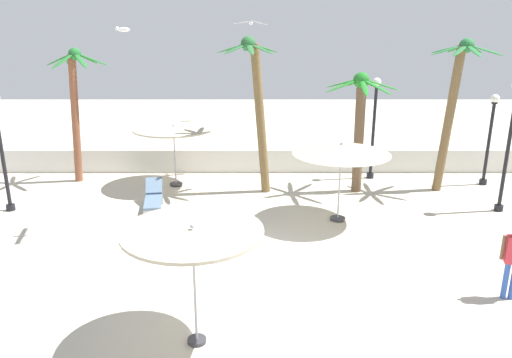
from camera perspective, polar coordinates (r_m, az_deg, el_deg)
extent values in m
plane|color=beige|center=(12.90, 0.06, -9.87)|extent=(56.00, 56.00, 0.00)
cube|color=silver|center=(20.44, -0.07, 2.10)|extent=(25.20, 0.30, 0.95)
cylinder|color=#333338|center=(10.23, -7.01, -17.90)|extent=(0.37, 0.37, 0.08)
cylinder|color=#A5A5AD|center=(9.61, -7.27, -12.34)|extent=(0.05, 0.05, 2.37)
cylinder|color=#B7AD93|center=(9.08, -7.56, -5.97)|extent=(2.60, 2.60, 0.06)
sphere|color=#99999E|center=(9.05, -7.58, -5.40)|extent=(0.08, 0.08, 0.08)
cylinder|color=#333338|center=(19.13, -9.38, -0.61)|extent=(0.48, 0.48, 0.08)
cylinder|color=#A5A5AD|center=(18.83, -9.54, 2.47)|extent=(0.05, 0.05, 2.21)
cylinder|color=#B7AD93|center=(18.58, -9.71, 5.69)|extent=(2.97, 2.97, 0.06)
sphere|color=#99999E|center=(18.55, -9.73, 6.04)|extent=(0.08, 0.08, 0.08)
cylinder|color=#333338|center=(15.86, 9.09, -4.50)|extent=(0.48, 0.48, 0.08)
cylinder|color=#A5A5AD|center=(15.49, 9.27, -0.85)|extent=(0.05, 0.05, 2.21)
cone|color=#B7AD93|center=(15.16, 9.50, 3.44)|extent=(2.98, 2.98, 0.29)
sphere|color=#99999E|center=(15.12, 9.53, 4.04)|extent=(0.08, 0.08, 0.08)
cylinder|color=brown|center=(19.00, 20.93, 6.26)|extent=(0.63, 0.32, 5.17)
sphere|color=#296E38|center=(18.83, 22.73, 13.93)|extent=(0.51, 0.51, 0.51)
ellipsoid|color=#296E38|center=(19.09, 24.45, 13.36)|extent=(1.23, 0.22, 0.38)
ellipsoid|color=#296E38|center=(19.40, 23.48, 13.52)|extent=(1.03, 0.98, 0.38)
ellipsoid|color=#296E38|center=(19.37, 21.74, 13.72)|extent=(0.37, 1.24, 0.38)
ellipsoid|color=#296E38|center=(19.05, 20.88, 13.76)|extent=(1.04, 0.97, 0.38)
ellipsoid|color=#296E38|center=(18.54, 20.94, 13.68)|extent=(1.24, 0.33, 0.38)
ellipsoid|color=#296E38|center=(18.24, 22.07, 13.51)|extent=(0.94, 1.07, 0.38)
ellipsoid|color=#296E38|center=(18.25, 23.42, 13.35)|extent=(0.21, 1.22, 0.38)
ellipsoid|color=#296E38|center=(18.66, 24.56, 13.28)|extent=(1.08, 0.92, 0.38)
cylinder|color=brown|center=(20.03, -20.24, 6.37)|extent=(0.52, 0.28, 4.83)
sphere|color=#236A2C|center=(19.67, -20.33, 13.29)|extent=(0.45, 0.45, 0.45)
ellipsoid|color=#236A2C|center=(19.56, -18.51, 12.87)|extent=(1.15, 0.35, 0.52)
ellipsoid|color=#236A2C|center=(20.12, -19.09, 12.93)|extent=(0.63, 1.12, 0.52)
ellipsoid|color=#236A2C|center=(20.26, -20.75, 12.78)|extent=(0.81, 1.04, 0.52)
ellipsoid|color=#236A2C|center=(19.96, -21.84, 12.61)|extent=(1.15, 0.36, 0.52)
ellipsoid|color=#236A2C|center=(19.24, -21.51, 12.50)|extent=(0.63, 1.12, 0.52)
ellipsoid|color=#236A2C|center=(19.10, -19.72, 12.66)|extent=(0.84, 1.03, 0.52)
cylinder|color=brown|center=(18.09, 11.44, 4.70)|extent=(0.39, 0.35, 4.02)
sphere|color=#207724|center=(17.75, 11.71, 11.03)|extent=(0.56, 0.56, 0.56)
ellipsoid|color=#207724|center=(17.91, 13.88, 10.46)|extent=(1.33, 0.22, 0.46)
ellipsoid|color=#207724|center=(18.42, 12.38, 10.75)|extent=(0.84, 1.25, 0.46)
ellipsoid|color=#207724|center=(18.41, 10.93, 10.84)|extent=(0.40, 1.35, 0.46)
ellipsoid|color=#207724|center=(18.06, 9.68, 10.78)|extent=(1.19, 0.95, 0.46)
ellipsoid|color=#207724|center=(17.42, 9.73, 10.52)|extent=(1.32, 0.65, 0.46)
ellipsoid|color=#207724|center=(17.10, 12.02, 10.26)|extent=(0.27, 1.34, 0.46)
ellipsoid|color=#207724|center=(17.32, 13.38, 10.27)|extent=(0.95, 1.19, 0.46)
cylinder|color=brown|center=(17.56, 0.25, 6.70)|extent=(0.73, 0.31, 5.25)
sphere|color=#2B6635|center=(17.26, -1.17, 15.26)|extent=(0.50, 0.50, 0.50)
ellipsoid|color=#2B6635|center=(17.37, 0.62, 14.80)|extent=(1.05, 0.40, 0.37)
ellipsoid|color=#2B6635|center=(17.62, 0.17, 14.84)|extent=(0.90, 0.85, 0.37)
ellipsoid|color=#2B6635|center=(17.79, -1.38, 14.86)|extent=(0.34, 1.05, 0.37)
ellipsoid|color=#2B6635|center=(17.62, -2.51, 14.82)|extent=(0.92, 0.82, 0.37)
ellipsoid|color=#2B6635|center=(17.28, -2.99, 14.76)|extent=(1.04, 0.20, 0.37)
ellipsoid|color=#2B6635|center=(16.92, -2.57, 14.70)|extent=(0.90, 0.84, 0.37)
ellipsoid|color=#2B6635|center=(16.74, -0.92, 14.69)|extent=(0.35, 1.05, 0.37)
ellipsoid|color=#2B6635|center=(16.93, 0.27, 14.72)|extent=(0.93, 0.80, 0.37)
cylinder|color=black|center=(20.87, 24.32, -0.26)|extent=(0.28, 0.28, 0.20)
cylinder|color=black|center=(20.51, 24.83, 3.62)|extent=(0.12, 0.12, 3.12)
cylinder|color=black|center=(20.23, 25.40, 7.90)|extent=(0.22, 0.22, 0.06)
sphere|color=white|center=(20.21, 25.46, 8.34)|extent=(0.32, 0.32, 0.32)
cylinder|color=black|center=(18.29, -26.55, -2.97)|extent=(0.28, 0.28, 0.20)
cylinder|color=black|center=(17.83, -27.27, 2.03)|extent=(0.12, 0.12, 3.52)
cylinder|color=black|center=(18.21, 25.80, -2.95)|extent=(0.28, 0.28, 0.20)
cylinder|color=black|center=(17.70, 26.60, 2.72)|extent=(0.12, 0.12, 3.93)
cylinder|color=black|center=(20.27, 12.69, 0.42)|extent=(0.28, 0.28, 0.20)
cylinder|color=black|center=(19.84, 13.02, 5.13)|extent=(0.12, 0.12, 3.61)
cylinder|color=black|center=(19.54, 13.38, 10.30)|extent=(0.22, 0.22, 0.06)
sphere|color=white|center=(19.53, 13.42, 10.77)|extent=(0.33, 0.33, 0.33)
cube|color=#B7B7BC|center=(15.99, -12.04, -3.97)|extent=(0.55, 0.12, 0.35)
cube|color=#B7B7BC|center=(17.20, -11.82, -2.38)|extent=(0.55, 0.12, 0.35)
cube|color=slate|center=(16.53, -11.96, -2.58)|extent=(0.75, 1.46, 0.08)
cube|color=slate|center=(17.29, -11.87, -0.75)|extent=(0.63, 0.65, 0.45)
cylinder|color=#3359B2|center=(12.66, 27.15, -10.31)|extent=(0.12, 0.12, 0.89)
cylinder|color=#3359B2|center=(12.62, 26.44, -10.29)|extent=(0.12, 0.12, 0.89)
cube|color=#D8333F|center=(12.33, 27.28, -7.17)|extent=(0.41, 0.32, 0.63)
cylinder|color=brown|center=(12.26, 26.21, -6.98)|extent=(0.08, 0.08, 0.57)
ellipsoid|color=white|center=(19.66, -0.87, 17.43)|extent=(0.20, 0.34, 0.12)
sphere|color=white|center=(19.82, -1.01, 17.52)|extent=(0.10, 0.10, 0.10)
cube|color=silver|center=(19.57, -1.84, 17.48)|extent=(0.67, 0.32, 0.12)
cube|color=silver|center=(19.75, 0.10, 17.49)|extent=(0.66, 0.31, 0.18)
ellipsoid|color=white|center=(14.17, -15.18, 16.20)|extent=(0.34, 0.19, 0.12)
sphere|color=white|center=(14.17, -15.91, 16.26)|extent=(0.10, 0.10, 0.10)
cube|color=silver|center=(13.87, -15.23, 16.26)|extent=(0.26, 0.60, 0.03)
cube|color=silver|center=(14.46, -15.15, 16.30)|extent=(0.26, 0.60, 0.04)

